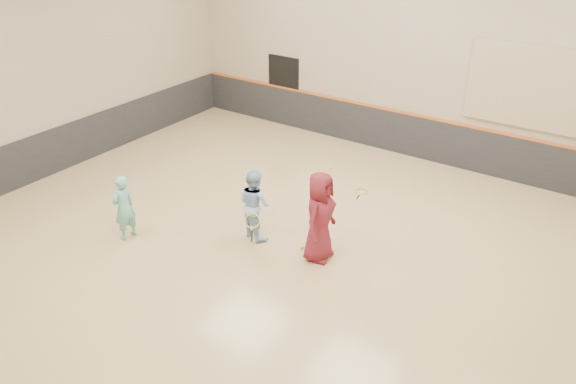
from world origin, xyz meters
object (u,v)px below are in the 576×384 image
Objects in this scene: girl at (124,208)px; spare_racket at (361,191)px; instructor at (255,204)px; young_man at (320,217)px.

girl reaches higher than spare_racket.
instructor is 2.17× the size of spare_racket.
young_man is (3.79, 1.69, 0.21)m from girl.
spare_racket is (0.96, 3.09, -0.74)m from instructor.
young_man is at bearing 116.09° from girl.
instructor is 0.82× the size of young_man.
girl is at bearing -124.09° from spare_racket.
instructor is (2.23, 1.61, 0.04)m from girl.
girl is 4.15m from young_man.
spare_racket is (-0.61, 3.02, -0.91)m from young_man.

